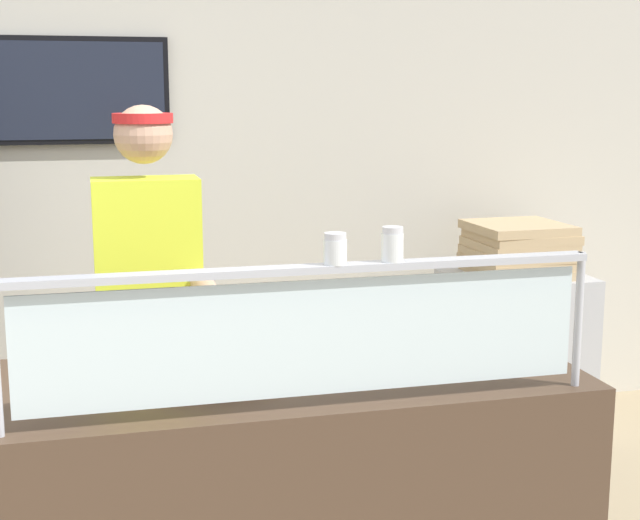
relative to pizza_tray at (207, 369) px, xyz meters
The scene contains 10 objects.
shop_rear_unit 2.08m from the pizza_tray, 83.69° to the left, with size 6.22×0.13×2.70m.
serving_counter 0.55m from the pizza_tray, 14.78° to the right, with size 1.82×0.76×0.95m, color #4C3828.
sneeze_guard 0.51m from the pizza_tray, 58.62° to the right, with size 1.64×0.06×0.40m.
pizza_tray is the anchor object (origin of this frame).
pizza_server 0.05m from the pizza_tray, 153.48° to the right, with size 0.07×0.28×0.01m, color #ADAFB7.
parmesan_shaker 0.64m from the pizza_tray, 51.62° to the right, with size 0.06×0.06×0.09m.
pepper_flake_shaker 0.74m from the pizza_tray, 39.48° to the right, with size 0.06×0.06×0.10m.
worker_figure 0.63m from the pizza_tray, 101.45° to the left, with size 0.41×0.50×1.76m.
prep_shelf 2.44m from the pizza_tray, 40.30° to the left, with size 0.70×0.55×0.87m, color #B7BABF.
pizza_box_stack 2.38m from the pizza_tray, 40.29° to the left, with size 0.49×0.47×0.27m.
Camera 1 is at (0.34, -2.25, 1.81)m, focal length 51.12 mm.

